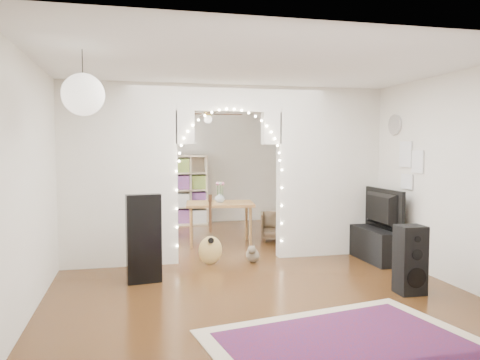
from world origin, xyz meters
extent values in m
plane|color=black|center=(0.00, 0.00, 0.00)|extent=(7.50, 7.50, 0.00)
cube|color=white|center=(0.00, 0.00, 2.70)|extent=(5.00, 7.50, 0.02)
cube|color=silver|center=(0.00, 3.75, 1.35)|extent=(5.00, 0.02, 2.70)
cube|color=silver|center=(0.00, -3.75, 1.35)|extent=(5.00, 0.02, 2.70)
cube|color=silver|center=(-2.50, 0.00, 1.35)|extent=(0.02, 7.50, 2.70)
cube|color=silver|center=(2.50, 0.00, 1.35)|extent=(0.02, 7.50, 2.70)
cube|color=silver|center=(-1.65, 0.00, 1.35)|extent=(1.70, 0.20, 2.70)
cube|color=silver|center=(1.65, 0.00, 1.35)|extent=(1.70, 0.20, 2.70)
cube|color=silver|center=(0.00, 0.00, 2.50)|extent=(1.60, 0.20, 0.40)
cube|color=white|center=(-2.47, 1.80, 1.50)|extent=(0.04, 1.20, 1.40)
cylinder|color=white|center=(2.48, -0.60, 2.10)|extent=(0.03, 0.31, 0.31)
sphere|color=white|center=(-1.90, -2.40, 2.25)|extent=(0.40, 0.40, 0.40)
cube|color=maroon|center=(0.39, -3.40, 0.01)|extent=(2.68, 2.20, 0.02)
cube|color=black|center=(-1.33, -0.99, 0.58)|extent=(0.46, 0.21, 1.15)
ellipsoid|color=tan|center=(-0.34, -0.25, 0.38)|extent=(0.36, 0.13, 0.43)
cube|color=black|center=(-0.34, -0.25, 0.73)|extent=(0.04, 0.03, 0.49)
cube|color=black|center=(-0.34, -0.25, 1.00)|extent=(0.05, 0.03, 0.11)
ellipsoid|color=brown|center=(0.32, -0.25, 0.11)|extent=(0.28, 0.35, 0.22)
sphere|color=brown|center=(0.27, -0.37, 0.22)|extent=(0.16, 0.16, 0.13)
cone|color=brown|center=(0.24, -0.37, 0.28)|extent=(0.04, 0.04, 0.04)
cone|color=brown|center=(0.31, -0.37, 0.28)|extent=(0.04, 0.04, 0.04)
cylinder|color=brown|center=(0.37, -0.10, 0.04)|extent=(0.10, 0.20, 0.07)
cube|color=black|center=(1.77, -2.17, 0.41)|extent=(0.33, 0.28, 0.82)
cylinder|color=black|center=(1.76, -2.31, 0.23)|extent=(0.24, 0.02, 0.24)
cylinder|color=black|center=(1.76, -2.31, 0.50)|extent=(0.13, 0.02, 0.13)
cylinder|color=black|center=(1.76, -2.31, 0.69)|extent=(0.07, 0.02, 0.07)
cube|color=black|center=(2.20, -0.61, 0.25)|extent=(0.41, 1.00, 0.50)
imported|color=black|center=(2.20, -0.61, 0.81)|extent=(0.15, 1.08, 0.62)
cube|color=beige|center=(-0.56, 3.50, 0.79)|extent=(1.56, 0.51, 1.58)
cube|color=brown|center=(0.08, 1.20, 0.73)|extent=(1.29, 0.95, 0.05)
cylinder|color=brown|center=(-0.48, 0.95, 0.35)|extent=(0.05, 0.05, 0.70)
cylinder|color=brown|center=(0.55, 0.82, 0.35)|extent=(0.05, 0.05, 0.70)
cylinder|color=brown|center=(-0.39, 1.59, 0.35)|extent=(0.05, 0.05, 0.70)
cylinder|color=brown|center=(0.64, 1.45, 0.35)|extent=(0.05, 0.05, 0.70)
imported|color=silver|center=(0.08, 1.20, 0.85)|extent=(0.21, 0.21, 0.19)
imported|color=brown|center=(-1.16, 2.00, 0.25)|extent=(0.56, 0.58, 0.50)
imported|color=brown|center=(1.17, 1.30, 0.26)|extent=(0.70, 0.71, 0.53)
camera|label=1|loc=(-1.46, -7.07, 1.75)|focal=35.00mm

